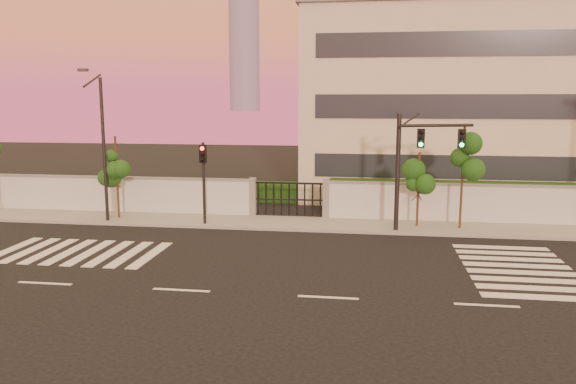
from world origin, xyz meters
name	(u,v)px	position (x,y,z in m)	size (l,w,h in m)	color
ground	(328,298)	(0.00, 0.00, 0.00)	(120.00, 120.00, 0.00)	black
sidewalk	(343,225)	(0.00, 10.50, 0.07)	(60.00, 3.00, 0.15)	gray
perimeter_wall	(347,201)	(0.10, 12.00, 1.07)	(60.00, 0.36, 2.20)	silver
hedge_row	(367,197)	(1.17, 14.74, 0.82)	(41.00, 4.25, 1.80)	#163610
institutional_building	(487,103)	(9.00, 21.99, 6.16)	(24.40, 12.40, 12.25)	beige
road_markings	(295,263)	(-1.58, 3.76, 0.01)	(57.00, 7.62, 0.02)	silver
street_tree_b	(106,167)	(-12.64, 10.39, 2.88)	(1.34, 1.07, 3.91)	#382314
street_tree_c	(117,159)	(-11.95, 10.28, 3.32)	(1.40, 1.11, 4.51)	#382314
street_tree_d	(419,173)	(3.71, 10.59, 2.83)	(1.45, 1.15, 3.83)	#382314
street_tree_e	(464,153)	(5.76, 10.38, 3.87)	(1.42, 1.13, 5.26)	#382314
traffic_signal_main	(414,158)	(3.33, 9.49, 3.64)	(3.59, 1.20, 5.77)	black
traffic_signal_secondary	(204,174)	(-7.00, 9.51, 2.72)	(0.33, 0.33, 4.29)	black
streetlight_west	(102,142)	(-12.25, 9.37, 4.24)	(0.47, 1.89, 7.85)	black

